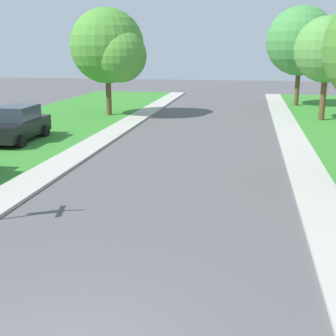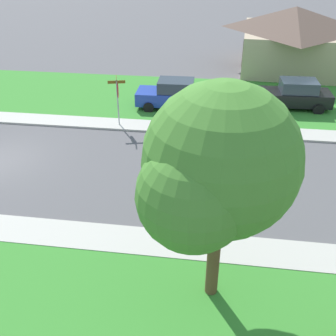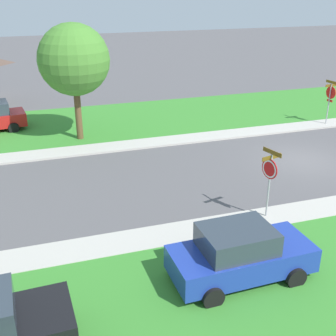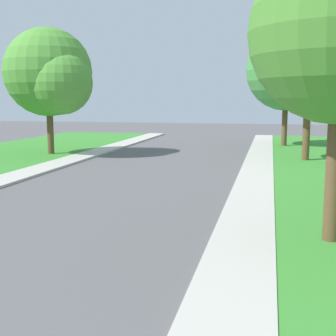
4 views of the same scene
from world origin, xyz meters
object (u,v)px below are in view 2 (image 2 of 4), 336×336
car_blue_driveway_right (173,94)px  car_black_far_down_street (295,95)px  stop_sign_far_corner (118,93)px  house_left_setback (292,37)px  tree_across_left (214,169)px

car_blue_driveway_right → car_black_far_down_street: same height
car_blue_driveway_right → car_black_far_down_street: (-0.96, 7.23, 0.00)m
stop_sign_far_corner → house_left_setback: size_ratio=0.29×
stop_sign_far_corner → car_black_far_down_street: size_ratio=0.63×
car_blue_driveway_right → house_left_setback: bearing=140.6°
car_blue_driveway_right → tree_across_left: tree_across_left is taller
stop_sign_far_corner → tree_across_left: tree_across_left is taller
car_black_far_down_street → tree_across_left: 16.38m
stop_sign_far_corner → car_black_far_down_street: stop_sign_far_corner is taller
stop_sign_far_corner → car_blue_driveway_right: (-3.00, 2.62, -1.01)m
stop_sign_far_corner → house_left_setback: (-12.72, 10.60, 0.49)m
car_black_far_down_street → tree_across_left: tree_across_left is taller
stop_sign_far_corner → tree_across_left: (11.41, 5.37, 2.46)m
stop_sign_far_corner → car_blue_driveway_right: bearing=138.9°
stop_sign_far_corner → car_blue_driveway_right: stop_sign_far_corner is taller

